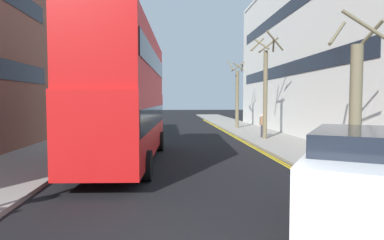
# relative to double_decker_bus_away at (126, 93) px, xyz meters

# --- Properties ---
(sidewalk_right) EXTENTS (4.00, 80.00, 0.14)m
(sidewalk_right) POSITION_rel_double_decker_bus_away_xyz_m (8.93, 5.93, -2.96)
(sidewalk_right) COLOR gray
(sidewalk_right) RESTS_ON ground
(sidewalk_left) EXTENTS (4.00, 80.00, 0.14)m
(sidewalk_left) POSITION_rel_double_decker_bus_away_xyz_m (-4.07, 5.93, -2.96)
(sidewalk_left) COLOR gray
(sidewalk_left) RESTS_ON ground
(kerb_line_outer) EXTENTS (0.10, 56.00, 0.01)m
(kerb_line_outer) POSITION_rel_double_decker_bus_away_xyz_m (6.83, 3.93, -3.03)
(kerb_line_outer) COLOR yellow
(kerb_line_outer) RESTS_ON ground
(kerb_line_inner) EXTENTS (0.10, 56.00, 0.01)m
(kerb_line_inner) POSITION_rel_double_decker_bus_away_xyz_m (6.67, 3.93, -3.03)
(kerb_line_inner) COLOR yellow
(kerb_line_inner) RESTS_ON ground
(double_decker_bus_away) EXTENTS (3.15, 10.90, 5.64)m
(double_decker_bus_away) POSITION_rel_double_decker_bus_away_xyz_m (0.00, 0.00, 0.00)
(double_decker_bus_away) COLOR red
(double_decker_bus_away) RESTS_ON ground
(taxi_minivan) EXTENTS (4.03, 5.09, 2.12)m
(taxi_minivan) POSITION_rel_double_decker_bus_away_xyz_m (5.62, -8.30, -1.96)
(taxi_minivan) COLOR white
(taxi_minivan) RESTS_ON ground
(pedestrian_far) EXTENTS (0.34, 0.22, 1.62)m
(pedestrian_far) POSITION_rel_double_decker_bus_away_xyz_m (8.40, 8.29, -2.04)
(pedestrian_far) COLOR #2D2D38
(pedestrian_far) RESTS_ON sidewalk_right
(street_tree_near) EXTENTS (1.69, 1.68, 6.37)m
(street_tree_near) POSITION_rel_double_decker_bus_away_xyz_m (8.29, 16.46, 0.15)
(street_tree_near) COLOR #6B6047
(street_tree_near) RESTS_ON sidewalk_right
(street_tree_mid) EXTENTS (1.75, 1.98, 5.59)m
(street_tree_mid) POSITION_rel_double_decker_bus_away_xyz_m (8.41, -3.31, -0.41)
(street_tree_mid) COLOR #6B6047
(street_tree_mid) RESTS_ON sidewalk_right
(street_tree_far) EXTENTS (2.16, 2.18, 7.01)m
(street_tree_far) POSITION_rel_double_decker_bus_away_xyz_m (8.34, 7.43, 0.67)
(street_tree_far) COLOR #6B6047
(street_tree_far) RESTS_ON sidewalk_right
(townhouse_terrace_right) EXTENTS (10.08, 28.00, 13.35)m
(townhouse_terrace_right) POSITION_rel_double_decker_bus_away_xyz_m (15.92, 11.52, 3.65)
(townhouse_terrace_right) COLOR silver
(townhouse_terrace_right) RESTS_ON ground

